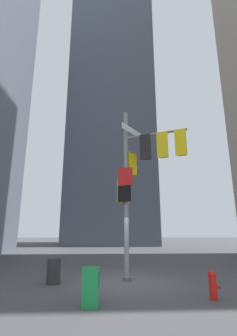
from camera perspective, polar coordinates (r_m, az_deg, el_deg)
name	(u,v)px	position (r m, az deg, el deg)	size (l,w,h in m)	color
ground	(127,281)	(10.78, 1.97, -24.95)	(120.00, 120.00, 0.00)	#474749
building_mid_block	(111,116)	(41.59, -1.70, 12.13)	(12.57, 12.57, 41.01)	#4C5460
signal_pole_assembly	(137,173)	(11.06, 4.46, -1.27)	(2.93, 3.59, 7.40)	gray
fire_hydrant	(213,284)	(8.51, 21.21, -24.01)	(0.33, 0.23, 0.82)	red
newspaper_box	(91,287)	(7.32, -6.55, -25.96)	(0.45, 0.36, 1.00)	#198C3F
trash_bin	(54,271)	(10.47, -14.92, -22.27)	(0.52, 0.52, 0.92)	#2D2D2D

